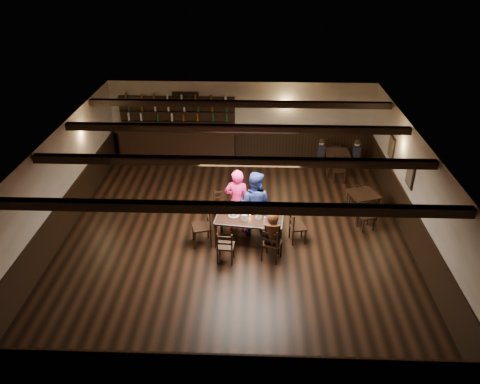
{
  "coord_description": "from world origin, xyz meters",
  "views": [
    {
      "loc": [
        0.5,
        -10.33,
        6.97
      ],
      "look_at": [
        0.12,
        0.2,
        1.17
      ],
      "focal_mm": 35.0,
      "sensor_mm": 36.0,
      "label": 1
    }
  ],
  "objects_px": {
    "woman_pink": "(237,201)",
    "cake": "(234,214)",
    "man_blue": "(254,204)",
    "bar_counter": "(178,140)",
    "chair_near_left": "(225,245)",
    "chair_near_right": "(271,242)",
    "dining_table": "(249,220)"
  },
  "relations": [
    {
      "from": "chair_near_left",
      "to": "chair_near_right",
      "type": "relative_size",
      "value": 0.93
    },
    {
      "from": "woman_pink",
      "to": "chair_near_right",
      "type": "bearing_deg",
      "value": 127.83
    },
    {
      "from": "cake",
      "to": "chair_near_right",
      "type": "bearing_deg",
      "value": -42.75
    },
    {
      "from": "cake",
      "to": "bar_counter",
      "type": "distance_m",
      "value": 5.45
    },
    {
      "from": "woman_pink",
      "to": "chair_near_left",
      "type": "bearing_deg",
      "value": 85.72
    },
    {
      "from": "woman_pink",
      "to": "cake",
      "type": "relative_size",
      "value": 6.58
    },
    {
      "from": "chair_near_left",
      "to": "cake",
      "type": "relative_size",
      "value": 3.18
    },
    {
      "from": "chair_near_right",
      "to": "woman_pink",
      "type": "height_order",
      "value": "woman_pink"
    },
    {
      "from": "chair_near_left",
      "to": "bar_counter",
      "type": "bearing_deg",
      "value": 108.76
    },
    {
      "from": "man_blue",
      "to": "cake",
      "type": "xyz_separation_m",
      "value": [
        -0.51,
        -0.35,
        -0.11
      ]
    },
    {
      "from": "man_blue",
      "to": "bar_counter",
      "type": "height_order",
      "value": "bar_counter"
    },
    {
      "from": "woman_pink",
      "to": "man_blue",
      "type": "xyz_separation_m",
      "value": [
        0.45,
        -0.11,
        0.0
      ]
    },
    {
      "from": "man_blue",
      "to": "bar_counter",
      "type": "bearing_deg",
      "value": -43.2
    },
    {
      "from": "dining_table",
      "to": "chair_near_left",
      "type": "relative_size",
      "value": 2.05
    },
    {
      "from": "woman_pink",
      "to": "bar_counter",
      "type": "xyz_separation_m",
      "value": [
        -2.25,
        4.52,
        -0.17
      ]
    },
    {
      "from": "chair_near_right",
      "to": "man_blue",
      "type": "xyz_separation_m",
      "value": [
        -0.41,
        1.2,
        0.35
      ]
    },
    {
      "from": "woman_pink",
      "to": "man_blue",
      "type": "distance_m",
      "value": 0.46
    },
    {
      "from": "dining_table",
      "to": "woman_pink",
      "type": "bearing_deg",
      "value": 119.68
    },
    {
      "from": "dining_table",
      "to": "chair_near_right",
      "type": "xyz_separation_m",
      "value": [
        0.53,
        -0.74,
        -0.13
      ]
    },
    {
      "from": "chair_near_right",
      "to": "cake",
      "type": "xyz_separation_m",
      "value": [
        -0.92,
        0.85,
        0.25
      ]
    },
    {
      "from": "man_blue",
      "to": "cake",
      "type": "bearing_deg",
      "value": 51.26
    },
    {
      "from": "chair_near_left",
      "to": "chair_near_right",
      "type": "bearing_deg",
      "value": 5.4
    },
    {
      "from": "chair_near_left",
      "to": "dining_table",
      "type": "bearing_deg",
      "value": 56.76
    },
    {
      "from": "cake",
      "to": "chair_near_left",
      "type": "bearing_deg",
      "value": -99.84
    },
    {
      "from": "chair_near_right",
      "to": "bar_counter",
      "type": "distance_m",
      "value": 6.62
    },
    {
      "from": "cake",
      "to": "bar_counter",
      "type": "relative_size",
      "value": 0.07
    },
    {
      "from": "chair_near_left",
      "to": "man_blue",
      "type": "xyz_separation_m",
      "value": [
        0.68,
        1.31,
        0.39
      ]
    },
    {
      "from": "man_blue",
      "to": "chair_near_left",
      "type": "bearing_deg",
      "value": 79.2
    },
    {
      "from": "chair_near_right",
      "to": "man_blue",
      "type": "height_order",
      "value": "man_blue"
    },
    {
      "from": "cake",
      "to": "dining_table",
      "type": "bearing_deg",
      "value": -15.08
    },
    {
      "from": "cake",
      "to": "bar_counter",
      "type": "xyz_separation_m",
      "value": [
        -2.18,
        4.99,
        -0.07
      ]
    },
    {
      "from": "woman_pink",
      "to": "cake",
      "type": "xyz_separation_m",
      "value": [
        -0.06,
        -0.47,
        -0.11
      ]
    }
  ]
}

